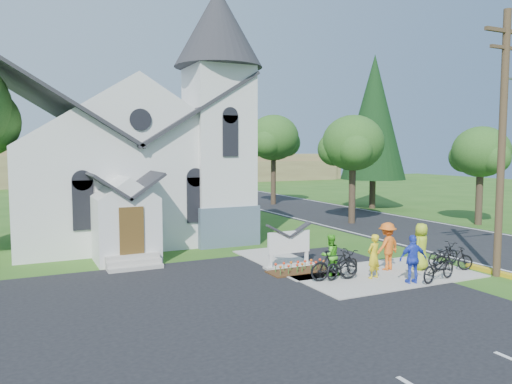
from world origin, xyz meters
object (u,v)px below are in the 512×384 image
cyclist_1 (330,255)px  cyclist_4 (421,246)px  cyclist_0 (374,256)px  cyclist_3 (387,246)px  bike_0 (342,264)px  bike_1 (334,265)px  bike_2 (438,267)px  church_sign (289,243)px  utility_pole (503,135)px  bike_4 (443,254)px  cyclist_2 (413,259)px  bike_3 (453,258)px

cyclist_1 → cyclist_4: cyclist_4 is taller
cyclist_0 → cyclist_3: 1.58m
bike_0 → cyclist_1: size_ratio=1.21×
bike_0 → bike_1: bearing=92.8°
bike_1 → bike_2: size_ratio=0.97×
bike_2 → cyclist_3: size_ratio=1.02×
church_sign → bike_0: size_ratio=1.14×
utility_pole → bike_4: size_ratio=5.63×
cyclist_1 → cyclist_4: bearing=167.7°
cyclist_2 → bike_2: bearing=-176.3°
bike_0 → bike_4: (4.99, -0.13, -0.04)m
church_sign → cyclist_2: (2.74, -4.20, -0.10)m
cyclist_0 → cyclist_2: 1.43m
church_sign → cyclist_3: (3.26, -2.21, -0.02)m
bike_1 → cyclist_3: 2.92m
church_sign → bike_3: 6.53m
cyclist_0 → cyclist_2: cyclist_2 is taller
cyclist_1 → cyclist_2: size_ratio=0.90×
cyclist_1 → utility_pole: bearing=154.7°
bike_0 → cyclist_3: cyclist_3 is taller
bike_2 → cyclist_4: size_ratio=1.04×
church_sign → bike_3: bearing=-32.3°
cyclist_1 → bike_1: size_ratio=0.84×
bike_0 → bike_2: 3.47m
bike_0 → bike_1: (-0.51, -0.21, 0.06)m
church_sign → bike_2: bearing=-49.2°
bike_1 → bike_3: size_ratio=1.16×
cyclist_0 → bike_4: (3.98, 0.43, -0.36)m
cyclist_2 → bike_4: bearing=-138.6°
cyclist_1 → bike_3: 5.07m
cyclist_2 → bike_3: cyclist_2 is taller
bike_0 → cyclist_1: 0.58m
cyclist_0 → cyclist_4: cyclist_4 is taller
bike_2 → cyclist_4: bearing=-37.1°
cyclist_0 → bike_2: (1.87, -1.37, -0.32)m
utility_pole → bike_1: utility_pole is taller
cyclist_3 → bike_3: bearing=138.3°
cyclist_1 → bike_0: bearing=119.5°
church_sign → bike_1: 2.74m
bike_2 → bike_3: size_ratio=1.19×
bike_0 → bike_4: bike_0 is taller
bike_0 → bike_3: bearing=-122.1°
bike_3 → cyclist_4: cyclist_4 is taller
bike_3 → bike_4: 0.96m
church_sign → cyclist_2: cyclist_2 is taller
cyclist_4 → bike_2: bearing=44.0°
church_sign → utility_pole: size_ratio=0.22×
church_sign → bike_4: bearing=-23.8°
utility_pole → cyclist_4: size_ratio=5.33×
cyclist_1 → bike_1: (-0.25, -0.65, -0.23)m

